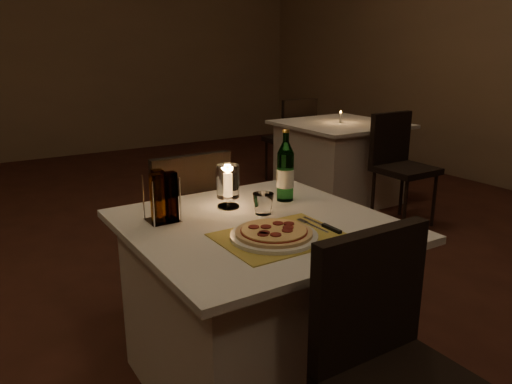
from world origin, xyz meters
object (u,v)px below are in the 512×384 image
chair_far (185,218)px  hurricane_candle (228,183)px  pizza (274,232)px  neighbor_table_right (338,162)px  main_table (259,305)px  plate (274,236)px  water_bottle (285,172)px  chair_near (391,354)px  tumbler (263,204)px

chair_far → hurricane_candle: 0.57m
chair_far → pizza: size_ratio=3.21×
pizza → hurricane_candle: bearing=84.3°
hurricane_candle → neighbor_table_right: hurricane_candle is taller
main_table → plate: bearing=-105.5°
plate → neighbor_table_right: size_ratio=0.32×
main_table → water_bottle: bearing=35.6°
neighbor_table_right → plate: bearing=-136.2°
plate → main_table: bearing=74.5°
chair_near → water_bottle: water_bottle is taller
chair_near → water_bottle: bearing=73.8°
main_table → chair_far: 0.74m
main_table → tumbler: size_ratio=11.38×
chair_far → neighbor_table_right: bearing=29.0°
chair_near → water_bottle: (0.26, 0.90, 0.32)m
water_bottle → neighbor_table_right: (1.83, 1.69, -0.50)m
chair_near → hurricane_candle: bearing=90.5°
hurricane_candle → tumbler: bearing=-62.0°
main_table → water_bottle: size_ratio=3.11×
chair_far → neighbor_table_right: 2.40m
plate → hurricane_candle: size_ratio=1.70×
chair_far → water_bottle: (0.26, -0.53, 0.32)m
pizza → tumbler: bearing=64.7°
pizza → tumbler: (0.12, 0.26, 0.02)m
chair_far → hurricane_candle: (-0.01, -0.48, 0.30)m
main_table → tumbler: 0.42m
chair_near → pizza: chair_near is taller
tumbler → pizza: bearing=-115.3°
tumbler → main_table: bearing=-132.6°
main_table → neighbor_table_right: bearing=41.9°
chair_far → tumbler: bearing=-83.5°
tumbler → neighbor_table_right: (2.02, 1.80, -0.41)m
tumbler → water_bottle: 0.24m
chair_far → hurricane_candle: hurricane_candle is taller
chair_near → water_bottle: size_ratio=2.80×
pizza → water_bottle: (0.31, 0.37, 0.10)m
neighbor_table_right → pizza: bearing=-136.2°
main_table → pizza: bearing=-105.5°
chair_near → tumbler: 0.83m
plate → tumbler: bearing=64.7°
main_table → plate: size_ratio=3.12×
main_table → chair_far: chair_far is taller
main_table → pizza: (-0.05, -0.18, 0.39)m
plate → chair_far: bearing=86.8°
neighbor_table_right → chair_far: bearing=-151.0°
tumbler → neighbor_table_right: size_ratio=0.09×
water_bottle → neighbor_table_right: bearing=42.7°
chair_near → pizza: 0.58m
water_bottle → hurricane_candle: water_bottle is taller
pizza → plate: bearing=-122.7°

